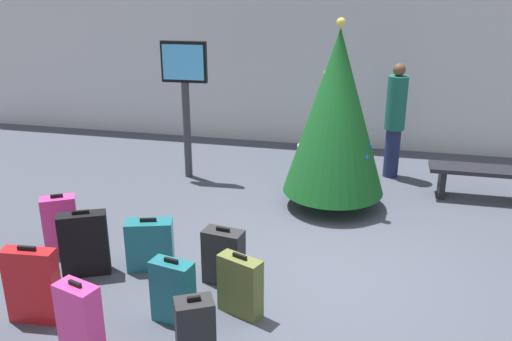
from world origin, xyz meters
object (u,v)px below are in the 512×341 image
(holiday_tree, at_px, (336,113))
(waiting_bench, at_px, (486,176))
(suitcase_6, at_px, (84,244))
(suitcase_3, at_px, (80,318))
(flight_info_kiosk, at_px, (185,87))
(suitcase_8, at_px, (60,224))
(suitcase_4, at_px, (33,285))
(suitcase_0, at_px, (195,335))
(suitcase_1, at_px, (173,292))
(suitcase_7, at_px, (224,257))
(suitcase_2, at_px, (150,245))
(suitcase_5, at_px, (240,286))
(traveller_0, at_px, (395,118))

(holiday_tree, bearing_deg, waiting_bench, 19.02)
(suitcase_6, bearing_deg, suitcase_3, -63.03)
(holiday_tree, bearing_deg, suitcase_3, -117.05)
(flight_info_kiosk, distance_m, suitcase_8, 3.02)
(holiday_tree, height_order, flight_info_kiosk, holiday_tree)
(holiday_tree, xyz_separation_m, flight_info_kiosk, (-2.39, 0.67, 0.10))
(waiting_bench, relative_size, suitcase_4, 2.01)
(suitcase_0, relative_size, suitcase_6, 0.92)
(holiday_tree, distance_m, suitcase_1, 3.48)
(suitcase_7, xyz_separation_m, suitcase_8, (-2.09, 0.25, 0.04))
(suitcase_2, bearing_deg, holiday_tree, 49.97)
(waiting_bench, distance_m, suitcase_7, 4.35)
(flight_info_kiosk, xyz_separation_m, suitcase_6, (-0.11, -3.14, -1.10))
(suitcase_4, bearing_deg, suitcase_3, -25.54)
(waiting_bench, bearing_deg, suitcase_0, -123.89)
(suitcase_3, relative_size, suitcase_6, 0.91)
(suitcase_1, height_order, suitcase_7, suitcase_1)
(suitcase_3, relative_size, suitcase_5, 1.08)
(traveller_0, xyz_separation_m, suitcase_7, (-1.77, -3.71, -0.67))
(suitcase_8, bearing_deg, flight_info_kiosk, 76.55)
(traveller_0, distance_m, suitcase_3, 5.80)
(suitcase_5, relative_size, suitcase_6, 0.85)
(traveller_0, xyz_separation_m, suitcase_3, (-2.70, -5.09, -0.64))
(suitcase_0, bearing_deg, traveller_0, 72.29)
(suitcase_3, bearing_deg, suitcase_5, 34.88)
(suitcase_6, bearing_deg, suitcase_2, 22.46)
(traveller_0, relative_size, suitcase_4, 2.28)
(suitcase_1, relative_size, suitcase_8, 0.92)
(traveller_0, height_order, suitcase_1, traveller_0)
(traveller_0, height_order, suitcase_5, traveller_0)
(suitcase_5, bearing_deg, suitcase_2, 152.78)
(suitcase_7, bearing_deg, flight_info_kiosk, 115.79)
(traveller_0, bearing_deg, suitcase_0, -107.71)
(suitcase_5, bearing_deg, suitcase_8, 162.31)
(holiday_tree, bearing_deg, suitcase_4, -127.10)
(flight_info_kiosk, relative_size, suitcase_1, 3.19)
(suitcase_4, relative_size, suitcase_5, 1.23)
(flight_info_kiosk, bearing_deg, suitcase_0, -70.02)
(suitcase_7, relative_size, suitcase_8, 0.88)
(suitcase_4, relative_size, suitcase_6, 1.04)
(suitcase_0, bearing_deg, holiday_tree, 77.58)
(waiting_bench, bearing_deg, suitcase_5, -128.17)
(holiday_tree, distance_m, suitcase_8, 3.81)
(holiday_tree, xyz_separation_m, suitcase_5, (-0.64, -2.81, -1.06))
(flight_info_kiosk, distance_m, suitcase_4, 4.18)
(suitcase_1, distance_m, suitcase_2, 1.08)
(holiday_tree, height_order, suitcase_8, holiday_tree)
(flight_info_kiosk, relative_size, suitcase_0, 3.07)
(suitcase_0, bearing_deg, waiting_bench, 56.11)
(suitcase_8, bearing_deg, suitcase_4, -69.25)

